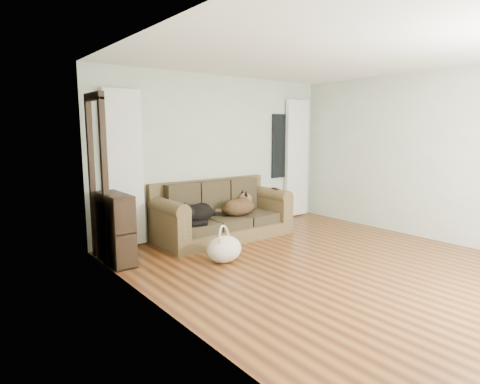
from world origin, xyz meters
TOP-DOWN VIEW (x-y plane):
  - floor at (0.00, 0.00)m, footprint 5.00×5.00m
  - ceiling at (0.00, 0.00)m, footprint 5.00×5.00m
  - wall_back at (0.00, 2.50)m, footprint 4.50×0.04m
  - wall_left at (-2.25, 0.00)m, footprint 0.04×5.00m
  - wall_right at (2.25, 0.00)m, footprint 0.04×5.00m
  - curtain_left at (-1.70, 2.42)m, footprint 0.55×0.08m
  - curtain_right at (1.80, 2.42)m, footprint 0.55×0.08m
  - window_pane at (1.45, 2.47)m, footprint 0.50×0.03m
  - door_casing at (-2.20, 2.05)m, footprint 0.07×0.60m
  - sofa at (-0.28, 1.97)m, footprint 2.17×0.94m
  - dog_black_lab at (-0.86, 1.88)m, footprint 0.71×0.56m
  - dog_shepherd at (0.01, 1.94)m, footprint 0.73×0.58m
  - tv_remote at (0.67, 1.79)m, footprint 0.09×0.19m
  - tote_bag at (-0.97, 0.98)m, footprint 0.56×0.48m
  - bookshelf at (-2.09, 1.82)m, footprint 0.29×0.73m

SIDE VIEW (x-z plane):
  - floor at x=0.00m, z-range 0.00..0.00m
  - tote_bag at x=-0.97m, z-range -0.02..0.34m
  - sofa at x=-0.28m, z-range 0.01..0.89m
  - dog_black_lab at x=-0.86m, z-range 0.35..0.61m
  - dog_shepherd at x=0.01m, z-range 0.35..0.63m
  - bookshelf at x=-2.09m, z-range 0.04..0.96m
  - tv_remote at x=0.67m, z-range 0.72..0.74m
  - door_casing at x=-2.20m, z-range 0.00..2.10m
  - curtain_left at x=-1.70m, z-range 0.02..2.27m
  - curtain_right at x=1.80m, z-range 0.02..2.27m
  - wall_back at x=0.00m, z-range 0.00..2.60m
  - wall_left at x=-2.25m, z-range 0.00..2.60m
  - wall_right at x=2.25m, z-range 0.00..2.60m
  - window_pane at x=1.45m, z-range 0.80..2.00m
  - ceiling at x=0.00m, z-range 2.60..2.60m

